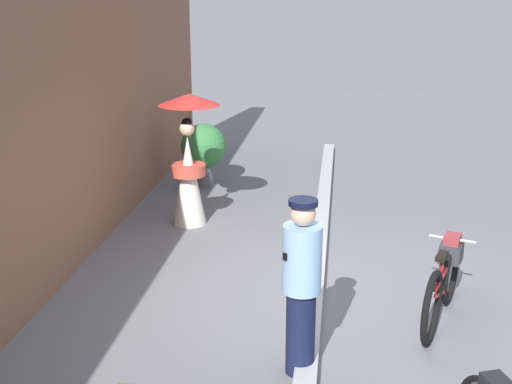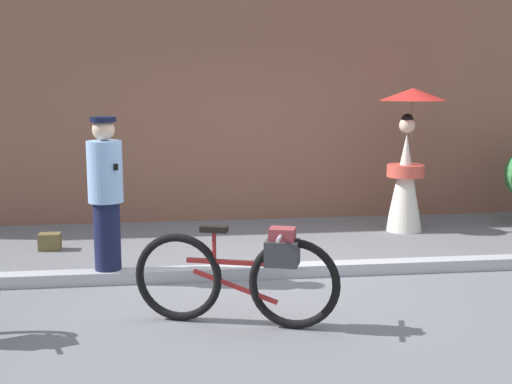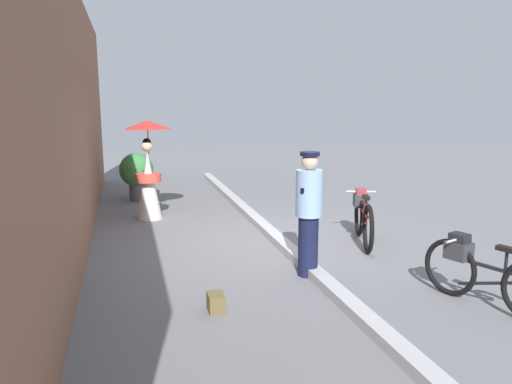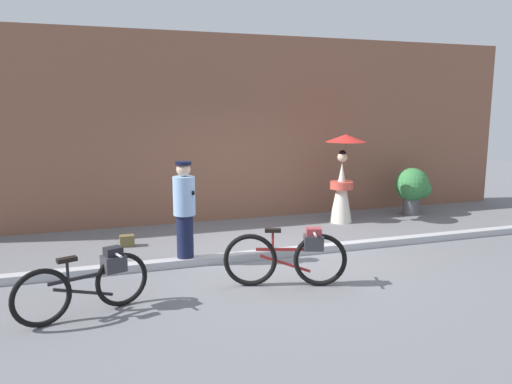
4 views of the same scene
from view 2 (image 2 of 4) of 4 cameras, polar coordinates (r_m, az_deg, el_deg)
ground_plane at (r=6.83m, az=0.19°, el=-7.26°), size 30.00×30.00×0.00m
building_wall at (r=9.63m, az=-2.30°, el=9.49°), size 14.00×0.40×3.96m
sidewalk_curb at (r=6.81m, az=0.19°, el=-6.78°), size 14.00×0.20×0.12m
bicycle_near_officer at (r=5.41m, az=-1.11°, el=-7.02°), size 1.63×0.66×0.82m
person_officer at (r=6.67m, az=-12.70°, el=-0.27°), size 0.34×0.34×1.63m
person_with_parasol at (r=8.99m, az=12.78°, el=2.86°), size 0.86×0.86×1.88m
backpack_on_pavement at (r=8.25m, az=-17.20°, el=-4.04°), size 0.25×0.18×0.20m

